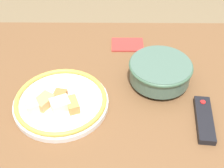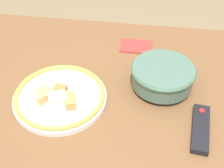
# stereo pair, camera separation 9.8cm
# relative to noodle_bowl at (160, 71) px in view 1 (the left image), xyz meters

# --- Properties ---
(dining_table) EXTENTS (1.27, 0.80, 0.70)m
(dining_table) POSITION_rel_noodle_bowl_xyz_m (0.14, 0.02, -0.13)
(dining_table) COLOR brown
(dining_table) RESTS_ON ground_plane
(noodle_bowl) EXTENTS (0.21, 0.21, 0.08)m
(noodle_bowl) POSITION_rel_noodle_bowl_xyz_m (0.00, 0.00, 0.00)
(noodle_bowl) COLOR #4C6B5B
(noodle_bowl) RESTS_ON dining_table
(food_plate) EXTENTS (0.30, 0.30, 0.05)m
(food_plate) POSITION_rel_noodle_bowl_xyz_m (0.33, 0.12, -0.03)
(food_plate) COLOR white
(food_plate) RESTS_ON dining_table
(tv_remote) EXTENTS (0.07, 0.18, 0.02)m
(tv_remote) POSITION_rel_noodle_bowl_xyz_m (-0.12, 0.18, -0.04)
(tv_remote) COLOR black
(tv_remote) RESTS_ON dining_table
(folded_napkin) EXTENTS (0.13, 0.09, 0.01)m
(folded_napkin) POSITION_rel_noodle_bowl_xyz_m (0.10, -0.21, -0.05)
(folded_napkin) COLOR #B2332D
(folded_napkin) RESTS_ON dining_table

